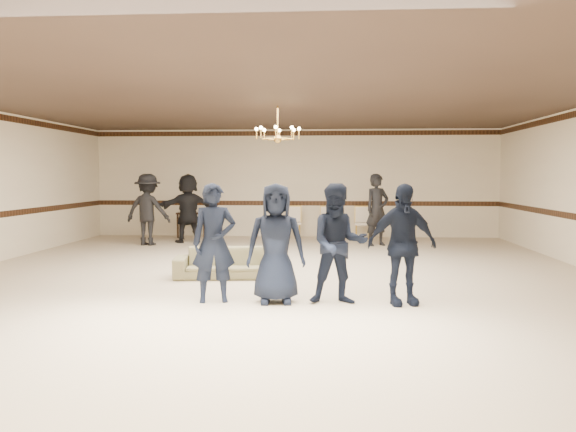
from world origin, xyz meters
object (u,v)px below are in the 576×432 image
banquet_chair_left (293,223)px  boy_a (214,243)px  settee (227,263)px  console_table (192,225)px  adult_mid (188,208)px  banquet_chair_mid (328,223)px  chandelier (278,122)px  adult_left (148,210)px  boy_d (402,244)px  boy_b (276,243)px  adult_right (377,210)px  banquet_chair_right (363,223)px  boy_c (339,244)px

banquet_chair_left → boy_a: bearing=-99.1°
settee → banquet_chair_left: 6.54m
banquet_chair_left → console_table: size_ratio=1.06×
adult_mid → banquet_chair_mid: size_ratio=2.01×
chandelier → adult_left: 5.49m
adult_mid → banquet_chair_left: size_ratio=2.01×
settee → boy_d: bearing=-41.2°
settee → console_table: size_ratio=2.10×
boy_a → adult_left: (-3.08, 6.75, 0.07)m
adult_left → banquet_chair_mid: (4.72, 1.75, -0.47)m
boy_a → boy_b: 0.90m
settee → adult_right: (3.09, 5.04, 0.67)m
boy_b → adult_left: bearing=114.7°
boy_d → banquet_chair_right: boy_d is taller
boy_c → boy_d: (0.90, 0.00, 0.00)m
adult_left → console_table: 2.15m
adult_right → banquet_chair_mid: (-1.28, 1.45, -0.47)m
adult_mid → console_table: size_ratio=2.13×
boy_b → settee: bearing=112.1°
chandelier → adult_mid: chandelier is taller
boy_a → banquet_chair_mid: size_ratio=1.86×
adult_left → console_table: (0.72, 1.95, -0.57)m
settee → console_table: console_table is taller
console_table → boy_c: bearing=-65.9°
adult_mid → boy_a: bearing=82.2°
settee → banquet_chair_mid: 6.74m
boy_a → banquet_chair_left: (0.64, 8.50, -0.40)m
chandelier → settee: size_ratio=0.51×
settee → boy_b: bearing=-68.2°
settee → banquet_chair_right: (2.81, 6.49, 0.20)m
adult_left → banquet_chair_right: (5.72, 1.75, -0.47)m
adult_right → banquet_chair_right: bearing=70.3°
boy_a → settee: boy_a is taller
chandelier → boy_c: (1.15, -3.22, -2.01)m
adult_mid → banquet_chair_right: size_ratio=2.01×
boy_d → settee: bearing=130.5°
adult_right → banquet_chair_right: adult_right is taller
chandelier → boy_d: (2.05, -3.22, -2.01)m
banquet_chair_right → console_table: 5.00m
boy_b → boy_c: (0.90, 0.00, 0.00)m
chandelier → console_table: 6.74m
banquet_chair_right → banquet_chair_mid: bearing=-177.1°
boy_d → adult_mid: bearing=108.8°
banquet_chair_right → adult_right: bearing=-76.0°
boy_a → settee: (-0.17, 2.01, -0.59)m
chandelier → boy_c: chandelier is taller
boy_d → banquet_chair_left: size_ratio=1.86×
adult_mid → console_table: adult_mid is taller
boy_a → adult_mid: size_ratio=0.92×
settee → console_table: bearing=102.0°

